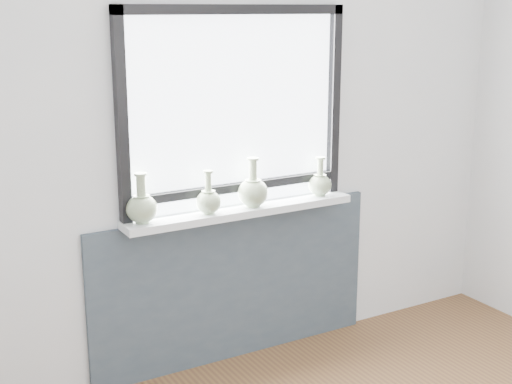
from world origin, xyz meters
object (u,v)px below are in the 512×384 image
windowsill (241,211)px  vase_d (320,183)px  vase_a (142,206)px  vase_b (209,200)px  vase_c (253,191)px

windowsill → vase_d: vase_d is taller
vase_a → vase_b: vase_a is taller
windowsill → vase_c: 0.12m
vase_d → vase_c: bearing=-178.4°
vase_b → vase_c: 0.27m
vase_a → vase_d: size_ratio=1.14×
vase_b → vase_d: vase_b is taller
vase_c → vase_d: size_ratio=1.20×
vase_a → vase_c: bearing=-1.3°
vase_a → vase_b: (0.36, -0.02, -0.01)m
windowsill → vase_a: bearing=-179.8°
vase_c → vase_d: (0.44, 0.01, -0.02)m
vase_a → vase_c: (0.62, -0.01, 0.00)m
windowsill → vase_a: vase_a is taller
windowsill → vase_b: (-0.20, -0.02, 0.09)m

